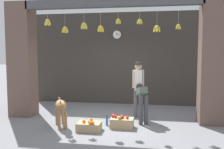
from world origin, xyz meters
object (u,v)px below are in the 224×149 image
at_px(worker_stooping, 142,98).
at_px(wall_clock, 117,35).
at_px(dog, 61,107).
at_px(water_bottle, 107,121).
at_px(shopkeeper, 138,85).
at_px(fruit_crate_oranges, 89,126).
at_px(fruit_crate_apples, 122,122).

relative_size(worker_stooping, wall_clock, 3.26).
xyz_separation_m(dog, water_bottle, (1.13, 0.35, -0.40)).
bearing_deg(worker_stooping, water_bottle, -167.64).
xyz_separation_m(shopkeeper, wall_clock, (-0.91, 1.87, 1.61)).
xyz_separation_m(shopkeeper, water_bottle, (-0.76, -0.94, -0.84)).
distance_m(shopkeeper, water_bottle, 1.47).
xyz_separation_m(fruit_crate_oranges, water_bottle, (0.35, 0.52, 0.02)).
bearing_deg(fruit_crate_apples, water_bottle, 161.37).
distance_m(fruit_crate_oranges, wall_clock, 4.15).
relative_size(worker_stooping, water_bottle, 3.76).
bearing_deg(water_bottle, fruit_crate_apples, -18.63).
xyz_separation_m(shopkeeper, fruit_crate_apples, (-0.34, -1.07, -0.83)).
relative_size(worker_stooping, fruit_crate_oranges, 1.80).
distance_m(worker_stooping, fruit_crate_apples, 0.93).
distance_m(worker_stooping, fruit_crate_oranges, 1.67).
relative_size(water_bottle, wall_clock, 0.87).
xyz_separation_m(fruit_crate_oranges, fruit_crate_apples, (0.76, 0.38, 0.03)).
bearing_deg(shopkeeper, dog, 24.96).
bearing_deg(worker_stooping, fruit_crate_apples, -143.69).
distance_m(fruit_crate_apples, wall_clock, 3.87).
bearing_deg(fruit_crate_apples, shopkeeper, 72.30).
bearing_deg(dog, fruit_crate_oranges, 48.92).
relative_size(dog, wall_clock, 2.81).
bearing_deg(fruit_crate_oranges, shopkeeper, 52.93).
bearing_deg(shopkeeper, wall_clock, -73.50).
bearing_deg(wall_clock, fruit_crate_apples, -79.07).
bearing_deg(fruit_crate_apples, fruit_crate_oranges, -153.21).
distance_m(worker_stooping, wall_clock, 3.21).
xyz_separation_m(worker_stooping, fruit_crate_apples, (-0.49, -0.57, -0.55)).
relative_size(dog, fruit_crate_apples, 1.52).
bearing_deg(fruit_crate_oranges, dog, 167.94).
bearing_deg(shopkeeper, water_bottle, 41.62).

